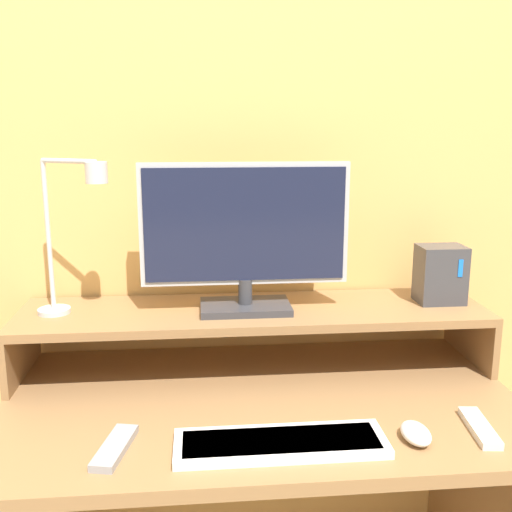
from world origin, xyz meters
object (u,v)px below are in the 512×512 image
object	(u,v)px
keyboard	(281,443)
mouse	(416,433)
router_dock	(440,274)
monitor	(245,234)
remote_secondary	(480,428)
desk_lamp	(73,224)
remote_control	(115,447)

from	to	relation	value
keyboard	mouse	distance (m)	0.28
router_dock	monitor	bearing A→B (deg)	-177.84
mouse	router_dock	bearing A→B (deg)	63.63
keyboard	monitor	bearing A→B (deg)	95.50
router_dock	mouse	xyz separation A→B (m)	(-0.21, -0.43, -0.22)
keyboard	remote_secondary	xyz separation A→B (m)	(0.43, 0.03, -0.00)
router_dock	mouse	size ratio (longest dim) A/B	1.66
router_dock	remote_secondary	size ratio (longest dim) A/B	0.95
remote_secondary	desk_lamp	bearing A→B (deg)	157.58
monitor	mouse	size ratio (longest dim) A/B	5.65
router_dock	remote_secondary	distance (m)	0.47
desk_lamp	mouse	xyz separation A→B (m)	(0.74, -0.39, -0.38)
router_dock	mouse	bearing A→B (deg)	-116.37
router_dock	keyboard	world-z (taller)	router_dock
desk_lamp	mouse	size ratio (longest dim) A/B	4.20
monitor	mouse	world-z (taller)	monitor
monitor	remote_secondary	xyz separation A→B (m)	(0.47, -0.38, -0.36)
mouse	remote_control	distance (m)	0.61
desk_lamp	keyboard	size ratio (longest dim) A/B	0.92
monitor	remote_control	world-z (taller)	monitor
mouse	desk_lamp	bearing A→B (deg)	152.12
mouse	monitor	bearing A→B (deg)	128.24
monitor	remote_secondary	world-z (taller)	monitor
keyboard	mouse	bearing A→B (deg)	0.08
monitor	router_dock	xyz separation A→B (m)	(0.53, 0.02, -0.12)
router_dock	remote_secondary	xyz separation A→B (m)	(-0.06, -0.40, -0.23)
keyboard	remote_secondary	world-z (taller)	keyboard
mouse	remote_secondary	distance (m)	0.15
keyboard	remote_secondary	bearing A→B (deg)	3.35
mouse	remote_control	bearing A→B (deg)	178.28
remote_secondary	router_dock	bearing A→B (deg)	81.27
router_dock	mouse	world-z (taller)	router_dock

